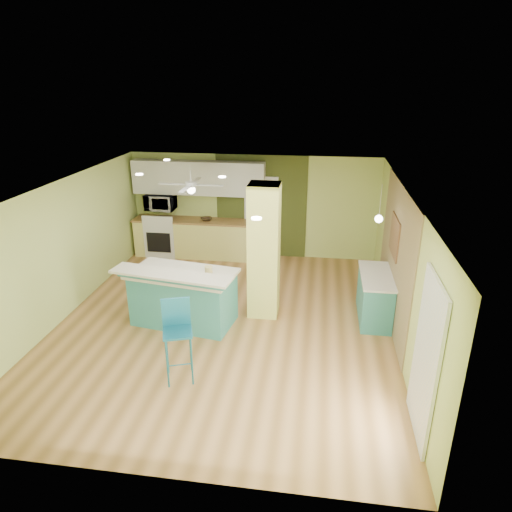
# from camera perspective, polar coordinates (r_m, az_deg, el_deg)

# --- Properties ---
(floor) EXTENTS (6.00, 7.00, 0.01)m
(floor) POSITION_cam_1_polar(r_m,az_deg,el_deg) (8.48, -3.90, -8.35)
(floor) COLOR olive
(floor) RESTS_ON ground
(ceiling) EXTENTS (6.00, 7.00, 0.01)m
(ceiling) POSITION_cam_1_polar(r_m,az_deg,el_deg) (7.54, -4.38, 8.40)
(ceiling) COLOR white
(ceiling) RESTS_ON wall_back
(wall_back) EXTENTS (6.00, 0.01, 2.50)m
(wall_back) POSITION_cam_1_polar(r_m,az_deg,el_deg) (11.19, -0.34, 6.23)
(wall_back) COLOR #C2D672
(wall_back) RESTS_ON floor
(wall_front) EXTENTS (6.00, 0.01, 2.50)m
(wall_front) POSITION_cam_1_polar(r_m,az_deg,el_deg) (4.99, -12.93, -15.64)
(wall_front) COLOR #C2D672
(wall_front) RESTS_ON floor
(wall_left) EXTENTS (0.01, 7.00, 2.50)m
(wall_left) POSITION_cam_1_polar(r_m,az_deg,el_deg) (9.03, -23.11, 0.60)
(wall_left) COLOR #C2D672
(wall_left) RESTS_ON floor
(wall_right) EXTENTS (0.01, 7.00, 2.50)m
(wall_right) POSITION_cam_1_polar(r_m,az_deg,el_deg) (7.88, 17.76, -1.63)
(wall_right) COLOR #C2D672
(wall_right) RESTS_ON floor
(wood_panel) EXTENTS (0.02, 3.40, 2.50)m
(wood_panel) POSITION_cam_1_polar(r_m,az_deg,el_deg) (8.43, 17.06, -0.03)
(wood_panel) COLOR olive
(wood_panel) RESTS_ON floor
(olive_accent) EXTENTS (2.20, 0.02, 2.50)m
(olive_accent) POSITION_cam_1_polar(r_m,az_deg,el_deg) (11.15, 0.67, 6.16)
(olive_accent) COLOR #424C1E
(olive_accent) RESTS_ON floor
(interior_door) EXTENTS (0.82, 0.05, 2.00)m
(interior_door) POSITION_cam_1_polar(r_m,az_deg,el_deg) (11.19, 0.64, 4.89)
(interior_door) COLOR white
(interior_door) RESTS_ON floor
(french_door) EXTENTS (0.04, 1.08, 2.10)m
(french_door) POSITION_cam_1_polar(r_m,az_deg,el_deg) (5.97, 20.45, -12.07)
(french_door) COLOR white
(french_door) RESTS_ON floor
(column) EXTENTS (0.55, 0.55, 2.50)m
(column) POSITION_cam_1_polar(r_m,az_deg,el_deg) (8.28, 1.00, 0.57)
(column) COLOR #DADE66
(column) RESTS_ON floor
(kitchen_run) EXTENTS (3.25, 0.63, 0.94)m
(kitchen_run) POSITION_cam_1_polar(r_m,az_deg,el_deg) (11.40, -7.04, 2.25)
(kitchen_run) COLOR #ECE57B
(kitchen_run) RESTS_ON floor
(stove) EXTENTS (0.76, 0.66, 1.08)m
(stove) POSITION_cam_1_polar(r_m,az_deg,el_deg) (11.68, -11.56, 2.37)
(stove) COLOR white
(stove) RESTS_ON floor
(upper_cabinets) EXTENTS (3.20, 0.34, 0.80)m
(upper_cabinets) POSITION_cam_1_polar(r_m,az_deg,el_deg) (11.12, -7.23, 9.66)
(upper_cabinets) COLOR silver
(upper_cabinets) RESTS_ON wall_back
(microwave) EXTENTS (0.70, 0.48, 0.39)m
(microwave) POSITION_cam_1_polar(r_m,az_deg,el_deg) (11.43, -11.88, 6.61)
(microwave) COLOR white
(microwave) RESTS_ON wall_back
(ceiling_fan) EXTENTS (1.41, 1.41, 0.61)m
(ceiling_fan) POSITION_cam_1_polar(r_m,az_deg,el_deg) (9.80, -8.14, 8.76)
(ceiling_fan) COLOR silver
(ceiling_fan) RESTS_ON ceiling
(pendant_lamp) EXTENTS (0.14, 0.14, 0.69)m
(pendant_lamp) POSITION_cam_1_polar(r_m,az_deg,el_deg) (8.32, 15.10, 4.54)
(pendant_lamp) COLOR silver
(pendant_lamp) RESTS_ON ceiling
(wall_decor) EXTENTS (0.03, 0.90, 0.70)m
(wall_decor) POSITION_cam_1_polar(r_m,az_deg,el_deg) (8.51, 16.95, 2.35)
(wall_decor) COLOR brown
(wall_decor) RESTS_ON wood_panel
(peninsula) EXTENTS (2.17, 1.43, 1.14)m
(peninsula) POSITION_cam_1_polar(r_m,az_deg,el_deg) (8.34, -9.11, -4.98)
(peninsula) COLOR teal
(peninsula) RESTS_ON floor
(bar_stool) EXTENTS (0.53, 0.53, 1.25)m
(bar_stool) POSITION_cam_1_polar(r_m,az_deg,el_deg) (6.77, -9.84, -8.73)
(bar_stool) COLOR #1C6982
(bar_stool) RESTS_ON floor
(side_counter) EXTENTS (0.57, 1.35, 0.87)m
(side_counter) POSITION_cam_1_polar(r_m,az_deg,el_deg) (8.71, 14.61, -4.91)
(side_counter) COLOR teal
(side_counter) RESTS_ON floor
(fruit_bowl) EXTENTS (0.36, 0.36, 0.07)m
(fruit_bowl) POSITION_cam_1_polar(r_m,az_deg,el_deg) (11.19, -6.23, 4.61)
(fruit_bowl) COLOR #392817
(fruit_bowl) RESTS_ON kitchen_run
(canister) EXTENTS (0.13, 0.13, 0.15)m
(canister) POSITION_cam_1_polar(r_m,az_deg,el_deg) (8.00, -5.95, -1.78)
(canister) COLOR gold
(canister) RESTS_ON peninsula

